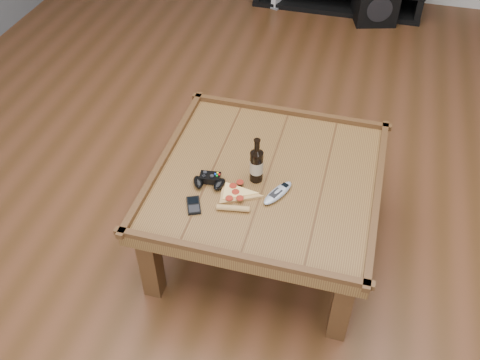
% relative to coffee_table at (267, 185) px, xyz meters
% --- Properties ---
extents(ground, '(6.00, 6.00, 0.00)m').
position_rel_coffee_table_xyz_m(ground, '(0.00, 0.00, -0.39)').
color(ground, '#4C2D15').
rests_on(ground, ground).
extents(coffee_table, '(1.03, 1.03, 0.48)m').
position_rel_coffee_table_xyz_m(coffee_table, '(0.00, 0.00, 0.00)').
color(coffee_table, '#573519').
rests_on(coffee_table, ground).
extents(beer_bottle, '(0.06, 0.06, 0.23)m').
position_rel_coffee_table_xyz_m(beer_bottle, '(-0.04, -0.03, 0.15)').
color(beer_bottle, black).
rests_on(beer_bottle, coffee_table).
extents(game_controller, '(0.16, 0.11, 0.04)m').
position_rel_coffee_table_xyz_m(game_controller, '(-0.23, -0.12, 0.08)').
color(game_controller, black).
rests_on(game_controller, coffee_table).
extents(pizza_slice, '(0.19, 0.27, 0.03)m').
position_rel_coffee_table_xyz_m(pizza_slice, '(-0.10, -0.17, 0.07)').
color(pizza_slice, tan).
rests_on(pizza_slice, coffee_table).
extents(smartphone, '(0.09, 0.11, 0.01)m').
position_rel_coffee_table_xyz_m(smartphone, '(-0.26, -0.27, 0.07)').
color(smartphone, black).
rests_on(smartphone, coffee_table).
extents(remote_control, '(0.13, 0.19, 0.03)m').
position_rel_coffee_table_xyz_m(remote_control, '(0.07, -0.11, 0.07)').
color(remote_control, '#959AA2').
rests_on(remote_control, coffee_table).
extents(subwoofer, '(0.40, 0.40, 0.32)m').
position_rel_coffee_table_xyz_m(subwoofer, '(0.32, 2.55, -0.23)').
color(subwoofer, black).
rests_on(subwoofer, ground).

